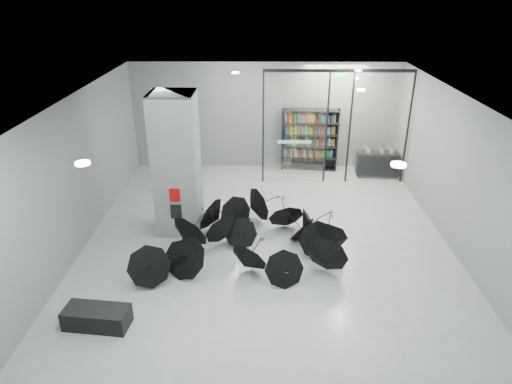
{
  "coord_description": "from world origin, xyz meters",
  "views": [
    {
      "loc": [
        -0.17,
        -9.67,
        6.57
      ],
      "look_at": [
        -0.3,
        1.5,
        1.4
      ],
      "focal_mm": 31.8,
      "sensor_mm": 36.0,
      "label": 1
    }
  ],
  "objects_px": {
    "shop_counter": "(377,164)",
    "umbrella_cluster": "(249,240)",
    "column": "(177,164)",
    "bookshelf": "(310,140)",
    "bench": "(97,317)"
  },
  "relations": [
    {
      "from": "column",
      "to": "bookshelf",
      "type": "height_order",
      "value": "column"
    },
    {
      "from": "shop_counter",
      "to": "umbrella_cluster",
      "type": "xyz_separation_m",
      "value": [
        -4.64,
        -5.31,
        -0.13
      ]
    },
    {
      "from": "column",
      "to": "bench",
      "type": "distance_m",
      "value": 4.71
    },
    {
      "from": "shop_counter",
      "to": "umbrella_cluster",
      "type": "relative_size",
      "value": 0.26
    },
    {
      "from": "shop_counter",
      "to": "bookshelf",
      "type": "bearing_deg",
      "value": 167.82
    },
    {
      "from": "column",
      "to": "bench",
      "type": "height_order",
      "value": "column"
    },
    {
      "from": "column",
      "to": "bench",
      "type": "relative_size",
      "value": 2.97
    },
    {
      "from": "bench",
      "to": "bookshelf",
      "type": "height_order",
      "value": "bookshelf"
    },
    {
      "from": "bench",
      "to": "bookshelf",
      "type": "relative_size",
      "value": 0.58
    },
    {
      "from": "shop_counter",
      "to": "bench",
      "type": "bearing_deg",
      "value": -129.74
    },
    {
      "from": "bench",
      "to": "shop_counter",
      "type": "distance_m",
      "value": 11.34
    },
    {
      "from": "bench",
      "to": "bookshelf",
      "type": "xyz_separation_m",
      "value": [
        5.26,
        8.97,
        0.95
      ]
    },
    {
      "from": "shop_counter",
      "to": "umbrella_cluster",
      "type": "bearing_deg",
      "value": -127.85
    },
    {
      "from": "column",
      "to": "shop_counter",
      "type": "height_order",
      "value": "column"
    },
    {
      "from": "column",
      "to": "bookshelf",
      "type": "distance_m",
      "value": 6.38
    }
  ]
}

